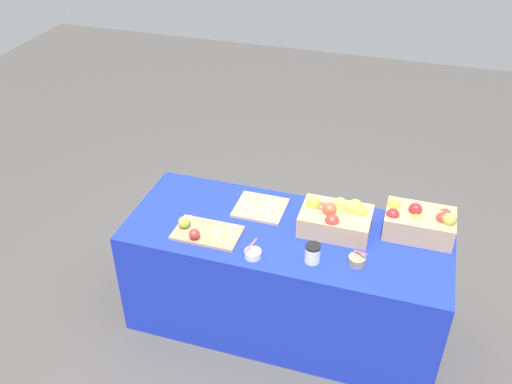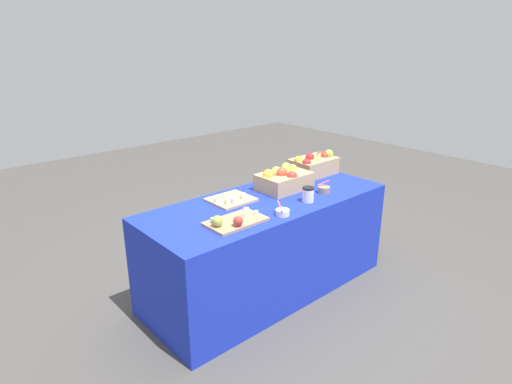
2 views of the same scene
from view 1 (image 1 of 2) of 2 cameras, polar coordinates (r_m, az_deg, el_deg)
ground_plane at (r=3.77m, az=2.82°, el=-12.84°), size 10.00×10.00×0.00m
table at (r=3.51m, az=2.99°, el=-8.71°), size 1.90×0.76×0.74m
apple_crate_left at (r=3.32m, az=16.46°, el=-2.97°), size 0.39×0.26×0.20m
apple_crate_middle at (r=3.26m, az=8.07°, el=-2.58°), size 0.40×0.28×0.19m
cutting_board_front at (r=3.24m, az=-5.46°, el=-4.02°), size 0.39×0.23×0.09m
cutting_board_back at (r=3.42m, az=0.38°, el=-1.63°), size 0.30×0.27×0.06m
sample_bowl_near at (r=3.07m, az=-0.32°, el=-6.33°), size 0.09×0.10×0.09m
sample_bowl_mid at (r=3.07m, az=10.30°, el=-6.90°), size 0.10×0.10×0.10m
coffee_cup at (r=3.03m, az=5.82°, el=-6.27°), size 0.09×0.09×0.11m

